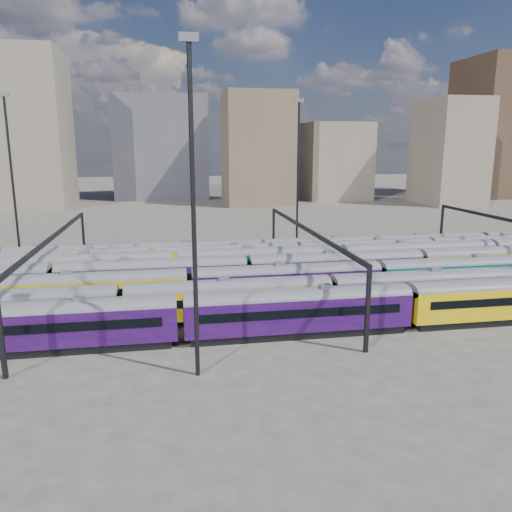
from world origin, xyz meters
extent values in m
plane|color=#443F39|center=(0.00, 0.00, 0.00)|extent=(500.00, 500.00, 0.00)
cube|color=black|center=(-17.38, -15.00, 0.38)|extent=(20.77, 2.70, 0.77)
cube|color=#200738|center=(-17.38, -15.00, 2.35)|extent=(21.87, 3.17, 3.17)
cylinder|color=#4C4C51|center=(-17.38, -15.00, 3.94)|extent=(21.87, 3.17, 3.17)
cube|color=black|center=(-17.38, -16.61, 2.73)|extent=(19.24, 0.06, 0.82)
cube|color=black|center=(-17.38, -13.39, 2.73)|extent=(19.24, 0.06, 0.82)
cube|color=slate|center=(-17.38, -15.00, 4.78)|extent=(1.09, 0.98, 0.38)
cube|color=black|center=(5.08, -15.00, 0.38)|extent=(20.77, 2.70, 0.77)
cube|color=#200738|center=(5.08, -15.00, 2.35)|extent=(21.87, 3.17, 3.17)
cylinder|color=#4C4C51|center=(5.08, -15.00, 3.94)|extent=(21.87, 3.17, 3.17)
cube|color=black|center=(5.08, -16.61, 2.73)|extent=(19.24, 0.06, 0.82)
cube|color=black|center=(5.08, -13.39, 2.73)|extent=(19.24, 0.06, 0.82)
cube|color=slate|center=(5.08, -15.00, 4.78)|extent=(1.09, 0.98, 0.38)
cube|color=black|center=(27.55, -15.00, 0.38)|extent=(20.77, 2.70, 0.77)
cube|color=#B19007|center=(27.55, -15.00, 2.35)|extent=(21.87, 3.17, 3.17)
cylinder|color=#4C4C51|center=(27.55, -15.00, 3.94)|extent=(21.87, 3.17, 3.17)
cube|color=black|center=(27.55, -13.39, 2.73)|extent=(19.24, 0.06, 0.82)
cube|color=slate|center=(27.55, -15.00, 4.78)|extent=(1.09, 0.98, 0.38)
cube|color=black|center=(-22.71, -10.00, 0.37)|extent=(20.11, 2.61, 0.74)
cube|color=#043F46|center=(-22.71, -10.00, 2.28)|extent=(21.16, 3.07, 3.07)
cylinder|color=#4C4C51|center=(-22.71, -10.00, 3.81)|extent=(21.16, 3.07, 3.07)
cube|color=black|center=(-22.71, -11.55, 2.64)|extent=(18.62, 0.06, 0.79)
cube|color=black|center=(-22.71, -8.45, 2.64)|extent=(18.62, 0.06, 0.79)
cube|color=slate|center=(-22.71, -10.00, 4.63)|extent=(1.06, 0.95, 0.37)
cube|color=black|center=(-0.94, -10.00, 0.37)|extent=(20.11, 2.61, 0.74)
cube|color=#B19007|center=(-0.94, -10.00, 2.28)|extent=(21.16, 3.07, 3.07)
cylinder|color=#4C4C51|center=(-0.94, -10.00, 3.81)|extent=(21.16, 3.07, 3.07)
cube|color=black|center=(-0.94, -11.55, 2.64)|extent=(18.62, 0.06, 0.79)
cube|color=black|center=(-0.94, -8.45, 2.64)|extent=(18.62, 0.06, 0.79)
cube|color=slate|center=(-0.94, -10.00, 4.63)|extent=(1.06, 0.95, 0.37)
cube|color=black|center=(20.82, -10.00, 0.37)|extent=(20.11, 2.61, 0.74)
cube|color=#200738|center=(20.82, -10.00, 2.28)|extent=(21.16, 3.07, 3.07)
cylinder|color=#4C4C51|center=(20.82, -10.00, 3.81)|extent=(21.16, 3.07, 3.07)
cube|color=black|center=(20.82, -11.55, 2.64)|extent=(18.62, 0.06, 0.79)
cube|color=black|center=(20.82, -8.45, 2.64)|extent=(18.62, 0.06, 0.79)
cube|color=slate|center=(20.82, -10.00, 4.63)|extent=(1.06, 0.95, 0.37)
cube|color=black|center=(-16.08, -5.00, 0.38)|extent=(20.73, 2.69, 0.76)
cube|color=#B19007|center=(-16.08, -5.00, 2.35)|extent=(21.82, 3.16, 3.16)
cylinder|color=#4C4C51|center=(-16.08, -5.00, 3.93)|extent=(21.82, 3.16, 3.16)
cube|color=black|center=(-16.08, -6.60, 2.73)|extent=(19.20, 0.06, 0.82)
cube|color=black|center=(-16.08, -3.40, 2.73)|extent=(19.20, 0.06, 0.82)
cube|color=slate|center=(-16.08, -5.00, 4.77)|extent=(1.09, 0.98, 0.38)
cube|color=black|center=(6.34, -5.00, 0.38)|extent=(20.73, 2.69, 0.76)
cube|color=#200738|center=(6.34, -5.00, 2.35)|extent=(21.82, 3.16, 3.16)
cylinder|color=#4C4C51|center=(6.34, -5.00, 3.93)|extent=(21.82, 3.16, 3.16)
cube|color=black|center=(6.34, -6.60, 2.73)|extent=(19.20, 0.06, 0.82)
cube|color=black|center=(6.34, -3.40, 2.73)|extent=(19.20, 0.06, 0.82)
cube|color=slate|center=(6.34, -5.00, 4.77)|extent=(1.09, 0.98, 0.38)
cube|color=black|center=(28.76, -5.00, 0.38)|extent=(20.73, 2.69, 0.76)
cube|color=#043F46|center=(28.76, -5.00, 2.35)|extent=(21.82, 3.16, 3.16)
cylinder|color=#4C4C51|center=(28.76, -5.00, 3.93)|extent=(21.82, 3.16, 3.16)
cube|color=black|center=(28.76, -6.60, 2.73)|extent=(19.20, 0.06, 0.82)
cube|color=black|center=(28.76, -3.40, 2.73)|extent=(19.20, 0.06, 0.82)
cube|color=slate|center=(28.76, -5.00, 4.77)|extent=(1.09, 0.98, 0.38)
cube|color=black|center=(-8.94, 0.00, 0.39)|extent=(21.18, 2.75, 0.78)
cube|color=#200738|center=(-8.94, 0.00, 2.40)|extent=(22.29, 3.23, 3.23)
cylinder|color=#4C4C51|center=(-8.94, 0.00, 4.01)|extent=(22.29, 3.23, 3.23)
cube|color=black|center=(-8.94, -1.64, 2.78)|extent=(19.62, 0.06, 0.84)
cube|color=black|center=(-8.94, 1.64, 2.78)|extent=(19.62, 0.06, 0.84)
cube|color=slate|center=(-8.94, 0.00, 4.87)|extent=(1.11, 1.00, 0.39)
cube|color=black|center=(13.95, 0.00, 0.39)|extent=(21.18, 2.75, 0.78)
cube|color=#200738|center=(13.95, 0.00, 2.40)|extent=(22.29, 3.23, 3.23)
cylinder|color=#4C4C51|center=(13.95, 0.00, 4.01)|extent=(22.29, 3.23, 3.23)
cube|color=black|center=(13.95, -1.64, 2.78)|extent=(19.62, 0.06, 0.84)
cube|color=black|center=(13.95, 1.64, 2.78)|extent=(19.62, 0.06, 0.84)
cube|color=slate|center=(13.95, 0.00, 4.87)|extent=(1.11, 1.00, 0.39)
cube|color=black|center=(36.84, 0.00, 0.39)|extent=(21.18, 2.75, 0.78)
cube|color=#B19007|center=(36.84, 0.00, 2.40)|extent=(22.29, 3.23, 3.23)
cylinder|color=#4C4C51|center=(36.84, 0.00, 4.01)|extent=(22.29, 3.23, 3.23)
cube|color=black|center=(36.84, -1.64, 2.78)|extent=(19.62, 0.06, 0.84)
cube|color=black|center=(36.84, 1.64, 2.78)|extent=(19.62, 0.06, 0.84)
cube|color=slate|center=(36.84, 0.00, 4.87)|extent=(1.11, 1.00, 0.39)
cube|color=black|center=(-17.66, 5.00, 0.39)|extent=(21.02, 2.73, 0.77)
cube|color=#B19007|center=(-17.66, 5.00, 2.38)|extent=(22.13, 3.21, 3.21)
cylinder|color=#4C4C51|center=(-17.66, 5.00, 3.98)|extent=(22.13, 3.21, 3.21)
cube|color=black|center=(-17.66, 3.38, 2.76)|extent=(19.47, 0.06, 0.83)
cube|color=black|center=(-17.66, 6.62, 2.76)|extent=(19.47, 0.06, 0.83)
cube|color=slate|center=(-17.66, 5.00, 4.84)|extent=(1.11, 1.00, 0.39)
cube|color=black|center=(5.06, 5.00, 0.39)|extent=(21.02, 2.73, 0.77)
cube|color=#043F46|center=(5.06, 5.00, 2.38)|extent=(22.13, 3.21, 3.21)
cylinder|color=#4C4C51|center=(5.06, 5.00, 3.98)|extent=(22.13, 3.21, 3.21)
cube|color=black|center=(5.06, 3.38, 2.76)|extent=(19.47, 0.06, 0.83)
cube|color=black|center=(5.06, 6.62, 2.76)|extent=(19.47, 0.06, 0.83)
cube|color=slate|center=(5.06, 5.00, 4.84)|extent=(1.11, 1.00, 0.39)
cube|color=black|center=(27.79, 5.00, 0.39)|extent=(21.02, 2.73, 0.77)
cube|color=#B19007|center=(27.79, 5.00, 2.38)|extent=(22.13, 3.21, 3.21)
cylinder|color=#4C4C51|center=(27.79, 5.00, 3.98)|extent=(22.13, 3.21, 3.21)
cube|color=black|center=(27.79, 3.38, 2.76)|extent=(19.47, 0.06, 0.83)
cube|color=black|center=(27.79, 6.62, 2.76)|extent=(19.47, 0.06, 0.83)
cube|color=slate|center=(27.79, 5.00, 4.84)|extent=(1.11, 1.00, 0.39)
cube|color=black|center=(-19.72, 10.00, 0.35)|extent=(19.22, 2.49, 0.71)
cube|color=#043F46|center=(-19.72, 10.00, 2.18)|extent=(20.23, 2.93, 2.93)
cylinder|color=#4C4C51|center=(-19.72, 10.00, 3.64)|extent=(20.23, 2.93, 2.93)
cube|color=black|center=(-19.72, 8.51, 2.53)|extent=(17.81, 0.06, 0.76)
cube|color=black|center=(-19.72, 11.49, 2.53)|extent=(17.81, 0.06, 0.76)
cube|color=slate|center=(-19.72, 10.00, 4.42)|extent=(1.01, 0.91, 0.35)
cube|color=black|center=(1.12, 10.00, 0.35)|extent=(19.22, 2.49, 0.71)
cube|color=#B19007|center=(1.12, 10.00, 2.18)|extent=(20.23, 2.93, 2.93)
cylinder|color=#4C4C51|center=(1.12, 10.00, 3.64)|extent=(20.23, 2.93, 2.93)
cube|color=black|center=(1.12, 8.51, 2.53)|extent=(17.81, 0.06, 0.76)
cube|color=black|center=(1.12, 11.49, 2.53)|extent=(17.81, 0.06, 0.76)
cube|color=slate|center=(1.12, 10.00, 4.42)|extent=(1.01, 0.91, 0.35)
cube|color=black|center=(21.95, 10.00, 0.35)|extent=(19.22, 2.49, 0.71)
cube|color=#200738|center=(21.95, 10.00, 2.18)|extent=(20.23, 2.93, 2.93)
cylinder|color=#4C4C51|center=(21.95, 10.00, 3.64)|extent=(20.23, 2.93, 2.93)
cube|color=black|center=(21.95, 8.51, 2.53)|extent=(17.81, 0.06, 0.76)
cube|color=black|center=(21.95, 11.49, 2.53)|extent=(17.81, 0.06, 0.76)
cube|color=slate|center=(21.95, 10.00, 4.42)|extent=(1.01, 0.91, 0.35)
cube|color=black|center=(42.79, 10.00, 0.35)|extent=(19.22, 2.49, 0.71)
cube|color=#B19007|center=(42.79, 10.00, 2.18)|extent=(20.23, 2.93, 2.93)
cylinder|color=#4C4C51|center=(42.79, 10.00, 3.64)|extent=(20.23, 2.93, 2.93)
cube|color=black|center=(42.79, 8.51, 2.53)|extent=(17.81, 0.06, 0.76)
cube|color=black|center=(42.79, 11.49, 2.53)|extent=(17.81, 0.06, 0.76)
cube|color=slate|center=(42.79, 10.00, 4.42)|extent=(1.01, 0.91, 0.35)
cube|color=black|center=(-21.06, 15.00, 0.32)|extent=(17.29, 2.24, 0.64)
cube|color=#043F46|center=(-21.06, 15.00, 1.96)|extent=(18.20, 2.64, 2.64)
cylinder|color=#4C4C51|center=(-21.06, 15.00, 3.28)|extent=(18.20, 2.64, 2.64)
cube|color=black|center=(-21.06, 13.66, 2.27)|extent=(16.02, 0.06, 0.68)
cube|color=black|center=(-21.06, 16.34, 2.27)|extent=(16.02, 0.06, 0.68)
cube|color=slate|center=(-21.06, 15.00, 3.98)|extent=(0.91, 0.82, 0.32)
cube|color=black|center=(-2.26, 15.00, 0.32)|extent=(17.29, 2.24, 0.64)
cube|color=#B19007|center=(-2.26, 15.00, 1.96)|extent=(18.20, 2.64, 2.64)
cylinder|color=#4C4C51|center=(-2.26, 15.00, 3.28)|extent=(18.20, 2.64, 2.64)
cube|color=black|center=(-2.26, 13.66, 2.27)|extent=(16.02, 0.06, 0.68)
cube|color=black|center=(-2.26, 16.34, 2.27)|extent=(16.02, 0.06, 0.68)
cube|color=slate|center=(-2.26, 15.00, 3.98)|extent=(0.91, 0.82, 0.32)
cube|color=black|center=(16.55, 15.00, 0.32)|extent=(17.29, 2.24, 0.64)
cube|color=#200738|center=(16.55, 15.00, 1.96)|extent=(18.20, 2.64, 2.64)
cylinder|color=#4C4C51|center=(16.55, 15.00, 3.28)|extent=(18.20, 2.64, 2.64)
cube|color=black|center=(16.55, 13.66, 2.27)|extent=(16.02, 0.06, 0.68)
cube|color=black|center=(16.55, 16.34, 2.27)|extent=(16.02, 0.06, 0.68)
cube|color=slate|center=(16.55, 15.00, 3.98)|extent=(0.91, 0.82, 0.32)
cube|color=black|center=(35.35, 15.00, 0.32)|extent=(17.29, 2.24, 0.64)
cube|color=#043F46|center=(35.35, 15.00, 1.96)|extent=(18.20, 2.64, 2.64)
cylinder|color=#4C4C51|center=(35.35, 15.00, 3.28)|extent=(18.20, 2.64, 2.64)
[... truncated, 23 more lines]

